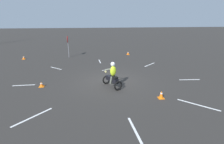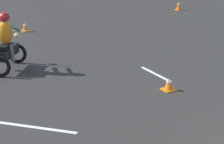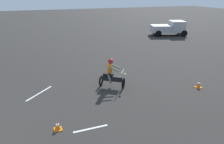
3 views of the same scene
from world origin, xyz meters
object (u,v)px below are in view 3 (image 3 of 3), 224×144
Objects in this scene: pickup_truck at (169,28)px; traffic_cone_near_left at (199,85)px; motorcycle_rider_background at (111,75)px; traffic_cone_mid_left at (58,126)px.

pickup_truck is 11.94× the size of traffic_cone_near_left.
motorcycle_rider_background is 5.16× the size of traffic_cone_mid_left.
pickup_truck reaches higher than motorcycle_rider_background.
motorcycle_rider_background is at bearing 132.60° from traffic_cone_mid_left.
traffic_cone_mid_left is at bearing -28.45° from pickup_truck.
pickup_truck is 21.37m from traffic_cone_mid_left.
pickup_truck is at bearing 152.02° from traffic_cone_near_left.
traffic_cone_mid_left is (3.11, -3.38, -0.57)m from motorcycle_rider_background.
pickup_truck is 15.50m from traffic_cone_near_left.
motorcycle_rider_background is at bearing -27.91° from pickup_truck.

